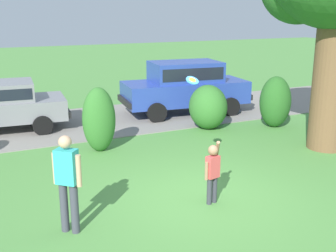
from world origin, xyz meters
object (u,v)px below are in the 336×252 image
Objects in this scene: parked_suv at (185,85)px; frisbee at (192,80)px; child_thrower at (213,169)px; adult_onlooker at (67,179)px.

frisbee is (-2.89, -5.81, 1.21)m from parked_suv.
parked_suv is 7.64m from child_thrower.
parked_suv is at bearing 63.58° from frisbee.
adult_onlooker is at bearing -130.24° from parked_suv.
child_thrower is 0.74× the size of adult_onlooker.
adult_onlooker reaches higher than child_thrower.
frisbee is 3.42m from adult_onlooker.
parked_suv is 2.80× the size of adult_onlooker.
parked_suv is at bearing 66.39° from child_thrower.
adult_onlooker is (-2.79, 0.08, 0.27)m from child_thrower.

